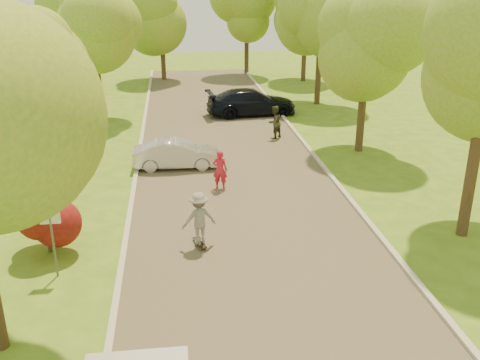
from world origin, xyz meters
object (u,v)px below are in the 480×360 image
silver_sedan (177,154)px  person_striped (220,170)px  longboard (200,243)px  person_olive (274,122)px  skateboarder (199,218)px  street_sign (51,226)px  dark_sedan (251,102)px

silver_sedan → person_striped: size_ratio=2.38×
longboard → person_olive: (4.48, 11.28, 0.76)m
skateboarder → person_striped: 4.81m
skateboarder → street_sign: bearing=4.0°
street_sign → person_olive: 15.22m
dark_sedan → person_olive: (0.45, -5.06, 0.07)m
street_sign → skateboarder: street_sign is taller
street_sign → silver_sedan: street_sign is taller
dark_sedan → person_olive: bearing=179.4°
street_sign → person_striped: 7.92m
person_striped → silver_sedan: bearing=-41.6°
skateboarder → person_striped: skateboarder is taller
silver_sedan → dark_sedan: bearing=-25.9°
longboard → street_sign: bearing=4.0°
skateboarder → silver_sedan: bearing=-99.2°
longboard → person_olive: size_ratio=0.52×
longboard → skateboarder: (-0.00, 0.00, 0.85)m
person_striped → longboard: bearing=94.2°
silver_sedan → person_striped: person_striped is taller
person_striped → person_olive: (3.41, 6.60, 0.06)m
street_sign → person_olive: (8.55, 12.57, -0.71)m
dark_sedan → skateboarder: (-4.03, -16.34, 0.17)m
longboard → dark_sedan: bearing=-117.5°
silver_sedan → dark_sedan: 10.07m
street_sign → longboard: (4.07, 1.30, -1.47)m
silver_sedan → person_olive: bearing=-51.1°
street_sign → dark_sedan: 19.42m
street_sign → dark_sedan: street_sign is taller
street_sign → skateboarder: size_ratio=1.30×
silver_sedan → longboard: 7.43m
silver_sedan → skateboarder: 7.42m
street_sign → longboard: street_sign is taller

